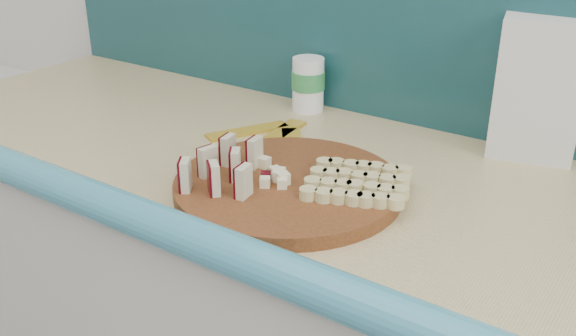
# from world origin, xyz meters

# --- Properties ---
(backsplash) EXTENTS (2.20, 0.02, 0.50)m
(backsplash) POSITION_xyz_m (0.10, 1.79, 1.16)
(backsplash) COLOR teal
(backsplash) RESTS_ON kitchen_counter
(cutting_board) EXTENTS (0.46, 0.46, 0.02)m
(cutting_board) POSITION_xyz_m (-0.07, 1.39, 0.92)
(cutting_board) COLOR #4F2411
(cutting_board) RESTS_ON kitchen_counter
(apple_wedges) EXTENTS (0.12, 0.16, 0.05)m
(apple_wedges) POSITION_xyz_m (-0.16, 1.33, 0.96)
(apple_wedges) COLOR beige
(apple_wedges) RESTS_ON cutting_board
(apple_chunks) EXTENTS (0.05, 0.06, 0.02)m
(apple_chunks) POSITION_xyz_m (-0.10, 1.38, 0.94)
(apple_chunks) COLOR #FFF3CB
(apple_chunks) RESTS_ON cutting_board
(banana_slices) EXTENTS (0.18, 0.17, 0.02)m
(banana_slices) POSITION_xyz_m (0.03, 1.43, 0.94)
(banana_slices) COLOR #CBBE7C
(banana_slices) RESTS_ON cutting_board
(flour_bag) EXTENTS (0.16, 0.13, 0.24)m
(flour_bag) POSITION_xyz_m (0.19, 1.76, 1.03)
(flour_bag) COLOR silver
(flour_bag) RESTS_ON kitchen_counter
(canister) EXTENTS (0.07, 0.07, 0.11)m
(canister) POSITION_xyz_m (-0.26, 1.73, 0.97)
(canister) COLOR white
(canister) RESTS_ON kitchen_counter
(banana_peel) EXTENTS (0.23, 0.19, 0.01)m
(banana_peel) POSITION_xyz_m (-0.23, 1.56, 0.91)
(banana_peel) COLOR gold
(banana_peel) RESTS_ON kitchen_counter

